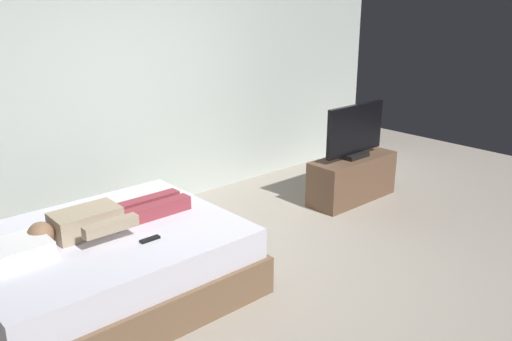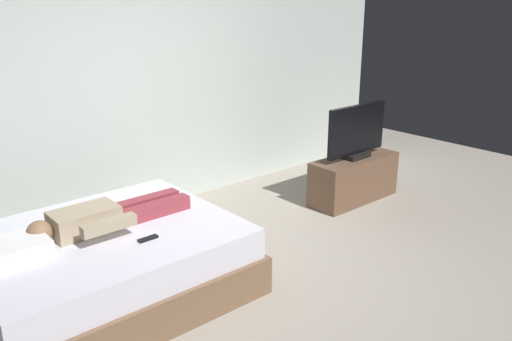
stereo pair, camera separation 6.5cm
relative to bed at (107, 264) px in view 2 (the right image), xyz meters
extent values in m
plane|color=#ADA393|center=(1.09, -0.60, -0.26)|extent=(10.00, 10.00, 0.00)
cube|color=silver|center=(1.49, 1.43, 1.14)|extent=(6.40, 0.10, 2.80)
cube|color=brown|center=(0.00, 0.00, -0.11)|extent=(1.96, 1.59, 0.30)
cube|color=white|center=(0.00, 0.00, 0.16)|extent=(1.88, 1.51, 0.24)
cube|color=white|center=(-0.66, 0.00, 0.34)|extent=(0.48, 0.34, 0.12)
cube|color=tan|center=(-0.10, 0.08, 0.37)|extent=(0.48, 0.28, 0.18)
sphere|color=#936B4C|center=(-0.43, 0.08, 0.37)|extent=(0.18, 0.18, 0.18)
cube|color=#993842|center=(0.44, 0.00, 0.33)|extent=(0.60, 0.11, 0.11)
cube|color=#993842|center=(0.44, 0.16, 0.33)|extent=(0.60, 0.11, 0.11)
cube|color=tan|center=(-0.04, -0.20, 0.41)|extent=(0.40, 0.08, 0.08)
cube|color=black|center=(0.18, -0.34, 0.29)|extent=(0.15, 0.04, 0.02)
cube|color=brown|center=(3.00, 0.06, -0.01)|extent=(1.10, 0.40, 0.50)
cube|color=black|center=(3.00, 0.06, 0.26)|extent=(0.32, 0.20, 0.05)
cube|color=black|center=(3.00, 0.06, 0.56)|extent=(0.88, 0.05, 0.54)
camera|label=1|loc=(-1.52, -3.40, 1.94)|focal=36.97mm
camera|label=2|loc=(-1.47, -3.44, 1.94)|focal=36.97mm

